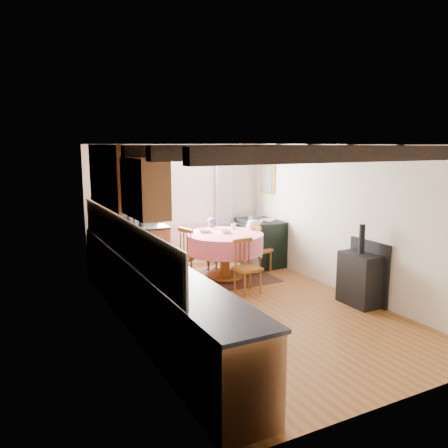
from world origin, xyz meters
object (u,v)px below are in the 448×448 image
chair_right (259,248)px  child_right (253,246)px  aga_range (260,242)px  cast_iron_stove (360,265)px  dining_table (225,256)px  chair_left (178,257)px  child_far (211,244)px  cup (233,226)px  chair_near (248,267)px

chair_right → child_right: size_ratio=0.91×
aga_range → cast_iron_stove: size_ratio=0.82×
dining_table → chair_left: chair_left is taller
aga_range → child_right: size_ratio=1.00×
child_far → dining_table: bearing=76.3°
cup → chair_left: bearing=-169.3°
chair_left → child_right: size_ratio=0.96×
child_right → child_far: bearing=60.6°
aga_range → cup: aga_range is taller
chair_near → child_right: 1.24m
cast_iron_stove → chair_left: bearing=132.9°
chair_near → child_right: bearing=50.2°
cast_iron_stove → cup: size_ratio=12.15×
chair_near → dining_table: bearing=82.5°
dining_table → child_far: size_ratio=1.33×
chair_near → aga_range: size_ratio=0.88×
chair_near → chair_left: bearing=125.2°
chair_right → cast_iron_stove: 2.25m
dining_table → chair_near: 0.88m
chair_right → aga_range: bearing=-49.7°
cast_iron_stove → child_far: 2.98m
chair_left → dining_table: bearing=69.9°
cup → child_far: bearing=136.1°
chair_left → cup: chair_left is taller
child_right → cup: child_right is taller
chair_near → child_right: child_right is taller
chair_near → cup: (0.38, 1.21, 0.43)m
dining_table → chair_near: size_ratio=1.55×
chair_near → cast_iron_stove: cast_iron_stove is taller
dining_table → cup: bearing=43.2°
chair_right → chair_near: bearing=124.1°
chair_right → cast_iron_stove: (0.41, -2.21, 0.16)m
chair_near → child_far: (0.07, 1.51, 0.07)m
chair_near → chair_left: chair_left is taller
chair_left → chair_right: (1.64, -0.00, -0.02)m
aga_range → chair_right: bearing=-123.9°
chair_left → aga_range: (1.95, 0.45, -0.02)m
chair_right → child_right: bearing=52.0°
cast_iron_stove → child_far: (-1.16, 2.74, -0.10)m
cast_iron_stove → child_right: (-0.52, 2.26, -0.11)m
dining_table → child_right: 0.69m
aga_range → cast_iron_stove: 2.66m
chair_right → child_right: child_right is taller
aga_range → cup: bearing=-163.5°
child_far → child_right: (0.64, -0.49, -0.01)m
dining_table → aga_range: aga_range is taller
child_far → cup: 0.57m
chair_near → chair_left: (-0.83, 0.98, 0.04)m
child_far → cup: child_far is taller
chair_left → child_far: 1.04m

